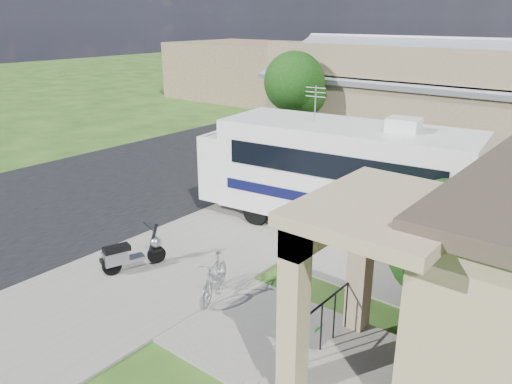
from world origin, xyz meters
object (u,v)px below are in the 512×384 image
Objects in this scene: shrub at (445,246)px; pickup_truck at (310,121)px; garden_hose at (326,339)px; van at (354,104)px; motorhome at (335,171)px; scooter at (129,254)px; bicycle at (215,279)px.

pickup_truck is at bearing 132.84° from shrub.
garden_hose is at bearing -116.09° from shrub.
motorhome is at bearing -61.58° from van.
van reaches higher than garden_hose.
shrub is 7.09m from scooter.
shrub is at bearing 43.73° from scooter.
motorhome is at bearing 130.80° from pickup_truck.
van is (-0.75, 6.02, 0.02)m from pickup_truck.
pickup_truck is (-4.39, 14.58, 0.38)m from scooter.
scooter is at bearing 111.07° from pickup_truck.
motorhome is 6.06m from scooter.
pickup_truck is 6.06m from van.
motorhome is 17.60× the size of garden_hose.
shrub reaches higher than scooter.
shrub is at bearing 63.91° from garden_hose.
bicycle is 0.26× the size of van.
motorhome reaches higher than van.
scooter is 15.23m from pickup_truck.
motorhome reaches higher than bicycle.
shrub reaches higher than van.
motorhome is 5.85m from garden_hose.
scooter is 0.25× the size of pickup_truck.
pickup_truck reaches higher than bicycle.
shrub reaches higher than garden_hose.
shrub is 0.48× the size of van.
pickup_truck is 13.51× the size of garden_hose.
bicycle is at bearing -67.45° from van.
motorhome reaches higher than pickup_truck.
van is (-11.48, 17.59, -0.60)m from shrub.
motorhome is 1.30× the size of pickup_truck.
scooter is (-6.34, -3.01, -1.00)m from shrub.
motorhome reaches higher than garden_hose.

